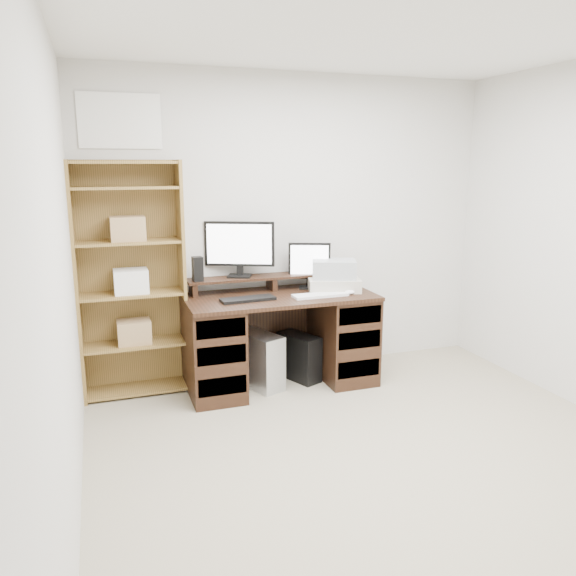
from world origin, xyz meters
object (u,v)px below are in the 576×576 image
monitor_wide (239,246)px  tower_silver (259,360)px  printer (334,284)px  desk (280,338)px  bookshelf (131,278)px  tower_black (299,357)px  monitor_small (309,264)px

monitor_wide → tower_silver: size_ratio=1.19×
tower_silver → printer: bearing=-21.2°
monitor_wide → tower_silver: 0.93m
desk → printer: bearing=1.4°
desk → bookshelf: (-1.12, 0.21, 0.53)m
desk → tower_black: 0.27m
printer → bookshelf: bearing=-171.3°
monitor_wide → tower_silver: (0.08, -0.24, -0.90)m
desk → tower_silver: (-0.18, 0.00, -0.17)m
tower_black → bookshelf: (-1.31, 0.17, 0.73)m
tower_black → monitor_small: bearing=17.8°
bookshelf → tower_black: bearing=-7.4°
bookshelf → monitor_small: bearing=-2.2°
monitor_wide → bookshelf: bearing=-154.3°
printer → monitor_wide: bearing=178.6°
bookshelf → printer: bearing=-7.2°
monitor_small → bookshelf: bookshelf is taller
monitor_wide → bookshelf: 0.89m
monitor_small → tower_silver: monitor_small is taller
monitor_wide → bookshelf: bookshelf is taller
printer → tower_silver: printer is taller
monitor_wide → printer: bearing=6.7°
monitor_wide → printer: monitor_wide is taller
desk → bookshelf: bookshelf is taller
desk → printer: 0.63m
monitor_small → tower_silver: 0.90m
tower_silver → desk: bearing=-22.3°
desk → bookshelf: bearing=169.3°
printer → tower_black: printer is taller
monitor_small → tower_silver: size_ratio=0.86×
monitor_wide → tower_black: bearing=0.2°
desk → tower_silver: desk is taller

